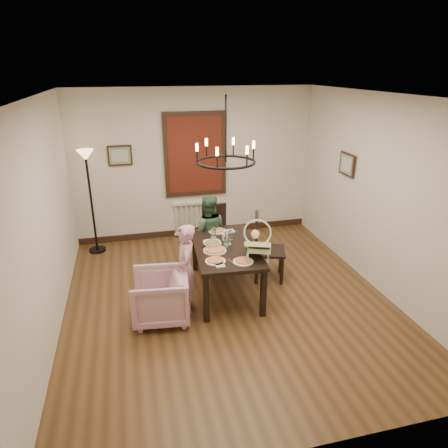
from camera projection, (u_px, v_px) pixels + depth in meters
name	position (u px, v px, depth m)	size (l,w,h in m)	color
room_shell	(222.00, 199.00, 5.56)	(4.51, 5.00, 2.81)	brown
dining_table	(226.00, 251.00, 5.73)	(0.99, 1.62, 0.73)	black
chair_far	(219.00, 235.00, 6.69)	(0.43, 0.43, 0.97)	black
chair_right	(270.00, 247.00, 6.13)	(0.47, 0.47, 1.06)	black
armchair	(160.00, 296.00, 5.19)	(0.71, 0.73, 0.66)	#C798A6
elderly_woman	(186.00, 276.00, 5.33)	(0.37, 0.25, 1.03)	#D092A3
seated_man	(208.00, 239.00, 6.44)	(0.51, 0.40, 1.05)	#385F41
baby_bouncer	(258.00, 244.00, 5.32)	(0.40, 0.54, 0.36)	#E1EEA4
salad_bowl	(212.00, 244.00, 5.68)	(0.30, 0.30, 0.07)	white
pizza_platter	(215.00, 250.00, 5.53)	(0.32, 0.32, 0.04)	tan
drinking_glass	(227.00, 242.00, 5.66)	(0.07, 0.07, 0.14)	silver
window_blinds	(195.00, 155.00, 7.37)	(1.00, 0.03, 1.40)	maroon
radiator	(197.00, 218.00, 7.85)	(0.92, 0.12, 0.62)	silver
picture_back	(120.00, 156.00, 7.06)	(0.42, 0.03, 0.36)	black
picture_right	(347.00, 164.00, 6.43)	(0.42, 0.03, 0.36)	black
floor_lamp	(92.00, 204.00, 6.93)	(0.30, 0.30, 1.80)	black
chandelier	(226.00, 162.00, 5.25)	(0.80, 0.80, 0.04)	black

